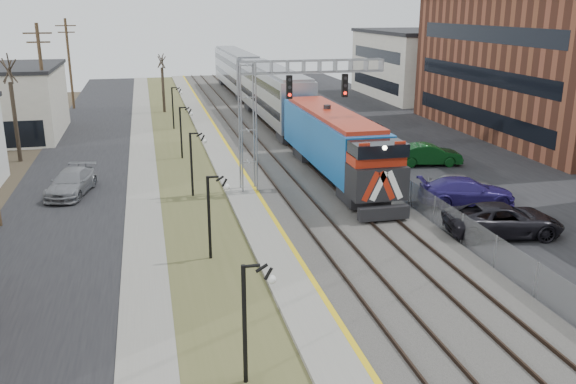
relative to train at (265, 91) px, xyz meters
name	(u,v)px	position (x,y,z in m)	size (l,w,h in m)	color
street_west	(77,174)	(-17.00, -18.36, -2.86)	(7.00, 120.00, 0.04)	black
sidewalk	(143,170)	(-12.50, -18.36, -2.84)	(2.00, 120.00, 0.08)	gray
grass_median	(185,168)	(-9.50, -18.36, -2.85)	(4.00, 120.00, 0.06)	brown
platform	(226,164)	(-6.50, -18.36, -2.76)	(2.00, 120.00, 0.24)	gray
ballast_bed	(292,161)	(-1.50, -18.36, -2.78)	(8.00, 120.00, 0.20)	#595651
parking_lot	(439,154)	(10.50, -18.36, -2.86)	(16.00, 120.00, 0.04)	black
platform_edge	(238,162)	(-5.62, -18.36, -2.64)	(0.24, 120.00, 0.01)	gold
track_near	(266,160)	(-3.50, -18.36, -2.61)	(1.58, 120.00, 0.15)	#2D2119
track_far	(311,158)	(0.00, -18.36, -2.61)	(1.58, 120.00, 0.15)	#2D2119
train	(265,91)	(0.00, 0.00, 0.00)	(3.00, 63.05, 5.33)	#1458A5
signal_gantry	(275,103)	(-4.28, -25.37, 2.70)	(9.00, 1.07, 8.15)	gray
lampposts	(208,217)	(-9.50, -35.07, -0.88)	(0.14, 62.14, 4.00)	black
fence	(346,149)	(2.70, -18.36, -2.08)	(0.04, 120.00, 1.60)	gray
bare_trees	(61,127)	(-18.16, -14.44, -0.18)	(12.30, 42.30, 5.95)	#382D23
car_lot_c	(503,221)	(5.34, -35.73, -2.06)	(2.73, 5.93, 1.65)	black
car_lot_d	(466,192)	(6.00, -30.81, -2.07)	(2.27, 5.58, 1.62)	navy
car_lot_e	(460,186)	(6.55, -29.09, -2.20)	(1.62, 4.03, 1.37)	slate
car_lot_f	(428,155)	(8.01, -21.59, -2.09)	(1.67, 4.79, 1.58)	#0B3913
car_street_b	(71,183)	(-16.80, -23.29, -2.13)	(2.11, 5.18, 1.50)	gray
car_lot_g	(353,125)	(6.51, -9.01, -2.11)	(2.58, 5.60, 1.56)	black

